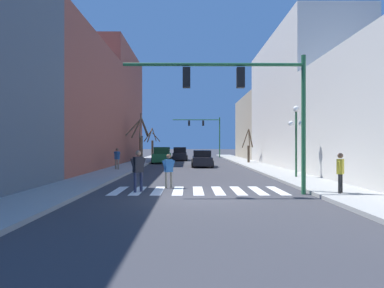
% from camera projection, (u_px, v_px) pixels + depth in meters
% --- Properties ---
extents(ground_plane, '(240.00, 240.00, 0.00)m').
position_uv_depth(ground_plane, '(199.00, 197.00, 11.77)').
color(ground_plane, '#38383D').
extents(sidewalk_left, '(2.64, 90.00, 0.15)m').
position_uv_depth(sidewalk_left, '(47.00, 196.00, 11.73)').
color(sidewalk_left, '#9E9E99').
rests_on(sidewalk_left, ground_plane).
extents(sidewalk_right, '(2.64, 90.00, 0.15)m').
position_uv_depth(sidewalk_right, '(350.00, 195.00, 11.81)').
color(sidewalk_right, '#9E9E99').
rests_on(sidewalk_right, ground_plane).
extents(building_row_left, '(6.00, 37.60, 13.39)m').
position_uv_depth(building_row_left, '(71.00, 97.00, 25.00)').
color(building_row_left, '#515B66').
rests_on(building_row_left, ground_plane).
extents(building_row_right, '(6.00, 44.43, 12.33)m').
position_uv_depth(building_row_right, '(299.00, 114.00, 29.12)').
color(building_row_right, beige).
rests_on(building_row_right, ground_plane).
extents(crosswalk_stripes, '(7.65, 2.60, 0.01)m').
position_uv_depth(crosswalk_stripes, '(198.00, 191.00, 13.50)').
color(crosswalk_stripes, white).
rests_on(crosswalk_stripes, ground_plane).
extents(traffic_signal_near, '(7.65, 0.28, 5.83)m').
position_uv_depth(traffic_signal_near, '(249.00, 92.00, 12.52)').
color(traffic_signal_near, '#236038').
rests_on(traffic_signal_near, ground_plane).
extents(traffic_signal_far, '(7.61, 0.28, 6.43)m').
position_uv_depth(traffic_signal_far, '(206.00, 128.00, 47.80)').
color(traffic_signal_far, '#236038').
rests_on(traffic_signal_far, ground_plane).
extents(street_lamp_right_corner, '(0.95, 0.36, 4.26)m').
position_uv_depth(street_lamp_right_corner, '(296.00, 126.00, 17.95)').
color(street_lamp_right_corner, '#1E4C2D').
rests_on(street_lamp_right_corner, sidewalk_right).
extents(car_parked_right_far, '(1.99, 4.48, 1.54)m').
position_uv_depth(car_parked_right_far, '(202.00, 159.00, 28.23)').
color(car_parked_right_far, black).
rests_on(car_parked_right_far, ground_plane).
extents(car_driving_toward_lane, '(1.98, 4.64, 1.73)m').
position_uv_depth(car_driving_toward_lane, '(180.00, 154.00, 39.27)').
color(car_driving_toward_lane, black).
rests_on(car_driving_toward_lane, ground_plane).
extents(car_parked_right_mid, '(2.03, 4.39, 1.79)m').
position_uv_depth(car_parked_right_mid, '(162.00, 156.00, 33.74)').
color(car_parked_right_mid, '#236B38').
rests_on(car_parked_right_mid, ground_plane).
extents(pedestrian_on_right_sidewalk, '(0.63, 0.47, 1.65)m').
position_uv_depth(pedestrian_on_right_sidewalk, '(117.00, 157.00, 23.31)').
color(pedestrian_on_right_sidewalk, '#7A705B').
rests_on(pedestrian_on_right_sidewalk, sidewalk_left).
extents(pedestrian_near_right_corner, '(0.63, 0.44, 1.62)m').
position_uv_depth(pedestrian_near_right_corner, '(169.00, 168.00, 14.32)').
color(pedestrian_near_right_corner, '#7A705B').
rests_on(pedestrian_near_right_corner, ground_plane).
extents(pedestrian_on_left_sidewalk, '(0.65, 0.59, 1.83)m').
position_uv_depth(pedestrian_on_left_sidewalk, '(138.00, 167.00, 13.11)').
color(pedestrian_on_left_sidewalk, '#282D47').
rests_on(pedestrian_on_left_sidewalk, ground_plane).
extents(pedestrian_waiting_at_curb, '(0.49, 0.59, 1.60)m').
position_uv_depth(pedestrian_waiting_at_curb, '(340.00, 169.00, 11.92)').
color(pedestrian_waiting_at_curb, black).
rests_on(pedestrian_waiting_at_curb, sidewalk_right).
extents(street_tree_right_far, '(1.16, 2.26, 3.63)m').
position_uv_depth(street_tree_right_far, '(249.00, 148.00, 32.47)').
color(street_tree_right_far, '#473828').
rests_on(street_tree_right_far, sidewalk_right).
extents(street_tree_right_mid, '(2.84, 2.25, 5.34)m').
position_uv_depth(street_tree_right_mid, '(140.00, 140.00, 32.41)').
color(street_tree_right_mid, brown).
rests_on(street_tree_right_mid, sidewalk_left).
extents(street_tree_left_mid, '(2.36, 2.78, 4.35)m').
position_uv_depth(street_tree_left_mid, '(152.00, 144.00, 43.15)').
color(street_tree_left_mid, brown).
rests_on(street_tree_left_mid, sidewalk_left).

